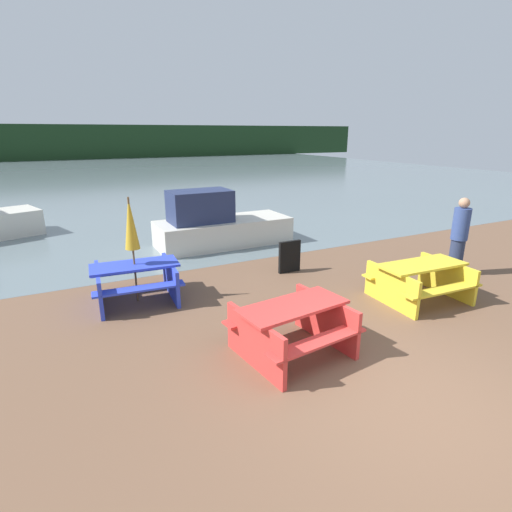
% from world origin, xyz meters
% --- Properties ---
extents(ground_plane, '(60.00, 60.00, 0.00)m').
position_xyz_m(ground_plane, '(0.00, 0.00, 0.00)').
color(ground_plane, brown).
extents(water, '(60.00, 50.00, 0.00)m').
position_xyz_m(water, '(0.00, 30.99, -0.00)').
color(water, slate).
rests_on(water, ground_plane).
extents(far_treeline, '(80.00, 1.60, 4.00)m').
position_xyz_m(far_treeline, '(0.00, 50.99, 2.00)').
color(far_treeline, '#193319').
rests_on(far_treeline, water).
extents(picnic_table_red, '(1.75, 1.56, 0.78)m').
position_xyz_m(picnic_table_red, '(-0.71, 1.70, 0.46)').
color(picnic_table_red, red).
rests_on(picnic_table_red, ground_plane).
extents(picnic_table_yellow, '(1.79, 1.47, 0.74)m').
position_xyz_m(picnic_table_yellow, '(2.56, 2.27, 0.45)').
color(picnic_table_yellow, yellow).
rests_on(picnic_table_yellow, ground_plane).
extents(picnic_table_blue, '(1.71, 1.50, 0.75)m').
position_xyz_m(picnic_table_blue, '(-2.37, 4.72, 0.45)').
color(picnic_table_blue, blue).
rests_on(picnic_table_blue, ground_plane).
extents(umbrella_gold, '(0.27, 0.27, 2.03)m').
position_xyz_m(umbrella_gold, '(-2.37, 4.72, 1.53)').
color(umbrella_gold, brown).
rests_on(umbrella_gold, ground_plane).
extents(boat, '(3.84, 1.52, 1.62)m').
position_xyz_m(boat, '(0.53, 7.75, 0.59)').
color(boat, beige).
rests_on(boat, water).
extents(person, '(0.36, 0.36, 1.78)m').
position_xyz_m(person, '(4.45, 2.92, 0.90)').
color(person, '#283351').
rests_on(person, ground_plane).
extents(signboard, '(0.55, 0.08, 0.75)m').
position_xyz_m(signboard, '(1.16, 4.81, 0.38)').
color(signboard, black).
rests_on(signboard, ground_plane).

